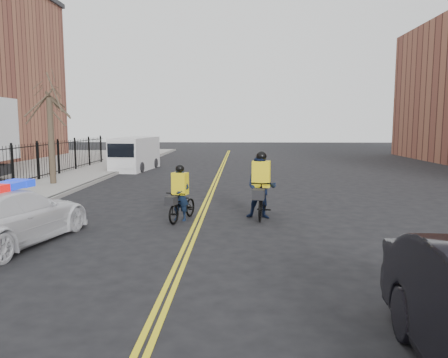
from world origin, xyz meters
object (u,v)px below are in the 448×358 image
police_cruiser (10,217)px  cyclist_far (261,192)px  cyclist_near (180,201)px  cargo_van (134,154)px

police_cruiser → cyclist_far: size_ratio=2.34×
cyclist_far → cyclist_near: bearing=-162.5°
cargo_van → cyclist_far: bearing=-56.3°
cyclist_near → cyclist_far: cyclist_far is taller
cargo_van → cyclist_near: 15.36m
cyclist_far → cargo_van: bearing=125.8°
cargo_van → cyclist_near: size_ratio=2.74×
cargo_van → cyclist_far: size_ratio=2.37×
police_cruiser → cyclist_near: 4.74m
police_cruiser → cyclist_near: bearing=-132.9°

